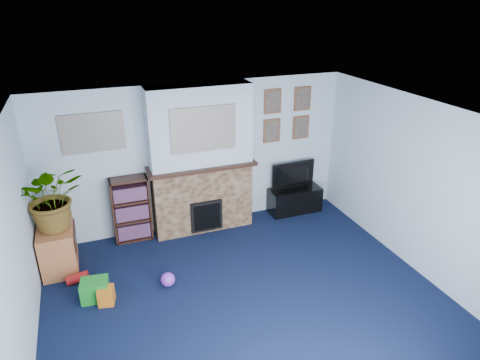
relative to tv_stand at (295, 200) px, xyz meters
name	(u,v)px	position (x,y,z in m)	size (l,w,h in m)	color
floor	(248,302)	(-1.70, -2.03, -0.22)	(5.00, 4.50, 0.01)	black
ceiling	(250,120)	(-1.70, -2.03, 2.17)	(5.00, 4.50, 0.01)	white
wall_back	(198,157)	(-1.70, 0.22, 0.97)	(5.00, 0.04, 2.40)	silver
wall_left	(12,264)	(-4.20, -2.03, 0.97)	(0.04, 4.50, 2.40)	silver
wall_right	(420,188)	(0.80, -2.03, 0.97)	(0.04, 4.50, 2.40)	silver
chimney_breast	(201,162)	(-1.70, 0.02, 0.96)	(1.72, 0.50, 2.40)	brown
collage_main	(203,129)	(-1.70, -0.19, 1.56)	(1.00, 0.03, 0.68)	gray
collage_left	(92,133)	(-3.25, 0.21, 1.55)	(0.90, 0.03, 0.58)	gray
portrait_tl	(273,101)	(-0.40, 0.20, 1.77)	(0.30, 0.03, 0.40)	brown
portrait_tr	(302,99)	(0.15, 0.20, 1.77)	(0.30, 0.03, 0.40)	brown
portrait_bl	(272,131)	(-0.40, 0.20, 1.27)	(0.30, 0.03, 0.40)	brown
portrait_br	(301,127)	(0.15, 0.20, 1.27)	(0.30, 0.03, 0.40)	brown
tv_stand	(295,200)	(0.00, 0.00, 0.00)	(0.93, 0.39, 0.44)	black
television	(295,176)	(0.00, 0.02, 0.45)	(0.82, 0.11, 0.47)	black
bookshelf	(131,210)	(-2.84, 0.08, 0.28)	(0.58, 0.28, 1.05)	black
sideboard	(58,245)	(-3.94, -0.32, 0.12)	(0.46, 0.84, 0.65)	#B06538
potted_plant	(52,197)	(-3.89, -0.37, 0.90)	(0.85, 0.74, 0.94)	#26661E
mantel_clock	(196,161)	(-1.80, -0.03, 1.00)	(0.11, 0.06, 0.15)	gold
mantel_candle	(223,157)	(-1.35, -0.03, 1.01)	(0.06, 0.06, 0.18)	#B2BFC6
mantel_teddy	(166,166)	(-2.27, -0.03, 0.99)	(0.12, 0.12, 0.12)	gray
mantel_can	(241,156)	(-1.04, -0.03, 0.99)	(0.07, 0.07, 0.13)	orange
green_crate	(95,290)	(-3.52, -1.27, -0.08)	(0.34, 0.27, 0.27)	#198C26
toy_ball	(168,280)	(-2.59, -1.33, -0.13)	(0.19, 0.19, 0.19)	purple
toy_block	(106,296)	(-3.39, -1.41, -0.11)	(0.19, 0.19, 0.23)	orange
toy_tube	(78,278)	(-3.73, -0.83, -0.15)	(0.13, 0.13, 0.29)	red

